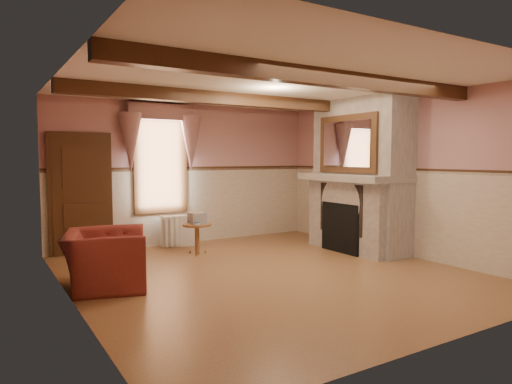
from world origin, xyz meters
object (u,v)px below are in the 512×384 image
side_table (197,239)px  radiator (179,231)px  mantel_clock (328,168)px  armchair (106,259)px  oil_lamp (338,166)px  bowl (350,172)px

side_table → radiator: bearing=88.3°
radiator → mantel_clock: bearing=-16.0°
armchair → radiator: size_ratio=1.65×
side_table → oil_lamp: oil_lamp is taller
radiator → armchair: bearing=-119.7°
armchair → oil_lamp: size_ratio=4.13×
mantel_clock → side_table: bearing=169.8°
radiator → bowl: 3.46m
radiator → oil_lamp: size_ratio=2.50×
mantel_clock → radiator: bearing=152.1°
radiator → mantel_clock: size_ratio=2.92×
side_table → radiator: 0.90m
radiator → oil_lamp: (2.58, -1.68, 1.26)m
side_table → oil_lamp: 3.01m
armchair → bowl: (4.49, 0.17, 1.09)m
bowl → oil_lamp: (0.00, 0.31, 0.09)m
armchair → mantel_clock: size_ratio=4.82×
bowl → radiator: bearing=142.4°
armchair → oil_lamp: (4.49, 0.48, 1.18)m
radiator → mantel_clock: 3.16m
armchair → mantel_clock: bearing=-64.1°
radiator → oil_lamp: 3.33m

